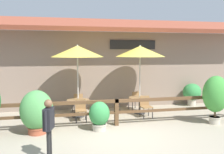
# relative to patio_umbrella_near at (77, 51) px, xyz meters

# --- Properties ---
(ground_plane) EXTENTS (60.00, 60.00, 0.00)m
(ground_plane) POSITION_rel_patio_umbrella_near_xyz_m (1.26, -2.57, -2.67)
(ground_plane) COLOR #9E937F
(building_facade) EXTENTS (14.28, 1.49, 4.23)m
(building_facade) POSITION_rel_patio_umbrella_near_xyz_m (1.27, 1.54, -0.51)
(building_facade) COLOR gray
(building_facade) RESTS_ON ground
(patio_railing) EXTENTS (10.40, 0.14, 0.95)m
(patio_railing) POSITION_rel_patio_umbrella_near_xyz_m (1.26, -1.52, -1.98)
(patio_railing) COLOR brown
(patio_railing) RESTS_ON ground
(patio_umbrella_near) EXTENTS (2.12, 2.12, 2.94)m
(patio_umbrella_near) POSITION_rel_patio_umbrella_near_xyz_m (0.00, 0.00, 0.00)
(patio_umbrella_near) COLOR #B7B2A8
(patio_umbrella_near) RESTS_ON ground
(dining_table_near) EXTENTS (0.94, 0.94, 0.70)m
(dining_table_near) POSITION_rel_patio_umbrella_near_xyz_m (-0.00, -0.00, -2.11)
(dining_table_near) COLOR olive
(dining_table_near) RESTS_ON ground
(chair_near_streetside) EXTENTS (0.43, 0.43, 0.86)m
(chair_near_streetside) POSITION_rel_patio_umbrella_near_xyz_m (0.05, -0.69, -2.19)
(chair_near_streetside) COLOR olive
(chair_near_streetside) RESTS_ON ground
(chair_near_wallside) EXTENTS (0.48, 0.48, 0.86)m
(chair_near_wallside) POSITION_rel_patio_umbrella_near_xyz_m (0.03, 0.69, -2.19)
(chair_near_wallside) COLOR olive
(chair_near_wallside) RESTS_ON ground
(patio_umbrella_middle) EXTENTS (2.12, 2.12, 2.94)m
(patio_umbrella_middle) POSITION_rel_patio_umbrella_near_xyz_m (2.65, 0.06, 0.00)
(patio_umbrella_middle) COLOR #B7B2A8
(patio_umbrella_middle) RESTS_ON ground
(dining_table_middle) EXTENTS (0.94, 0.94, 0.70)m
(dining_table_middle) POSITION_rel_patio_umbrella_near_xyz_m (2.65, 0.06, -2.11)
(dining_table_middle) COLOR olive
(dining_table_middle) RESTS_ON ground
(chair_middle_streetside) EXTENTS (0.45, 0.45, 0.86)m
(chair_middle_streetside) POSITION_rel_patio_umbrella_near_xyz_m (2.69, -0.62, -2.19)
(chair_middle_streetside) COLOR olive
(chair_middle_streetside) RESTS_ON ground
(chair_middle_wallside) EXTENTS (0.51, 0.51, 0.86)m
(chair_middle_wallside) POSITION_rel_patio_umbrella_near_xyz_m (2.65, 0.75, -2.19)
(chair_middle_wallside) COLOR olive
(chair_middle_wallside) RESTS_ON ground
(potted_plant_entrance_palm) EXTENTS (0.96, 0.86, 1.79)m
(potted_plant_entrance_palm) POSITION_rel_patio_umbrella_near_xyz_m (4.87, -2.09, -1.60)
(potted_plant_entrance_palm) COLOR #B7AD99
(potted_plant_entrance_palm) RESTS_ON ground
(potted_plant_small_flowering) EXTENTS (1.06, 0.95, 1.43)m
(potted_plant_small_flowering) POSITION_rel_patio_umbrella_near_xyz_m (-1.47, -1.89, -1.94)
(potted_plant_small_flowering) COLOR #9E4C33
(potted_plant_small_flowering) RESTS_ON ground
(potted_plant_broad_leaf) EXTENTS (0.70, 0.63, 0.99)m
(potted_plant_broad_leaf) POSITION_rel_patio_umbrella_near_xyz_m (0.56, -1.96, -2.16)
(potted_plant_broad_leaf) COLOR #B7AD99
(potted_plant_broad_leaf) RESTS_ON ground
(potted_plant_tall_tropical) EXTENTS (0.91, 0.82, 1.11)m
(potted_plant_tall_tropical) POSITION_rel_patio_umbrella_near_xyz_m (5.68, 0.98, -2.03)
(potted_plant_tall_tropical) COLOR #B7AD99
(potted_plant_tall_tropical) RESTS_ON ground
(pedestrian) EXTENTS (0.28, 0.52, 1.50)m
(pedestrian) POSITION_rel_patio_umbrella_near_xyz_m (-1.01, -3.95, -1.71)
(pedestrian) COLOR black
(pedestrian) RESTS_ON ground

